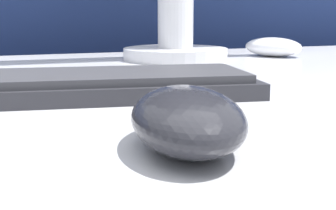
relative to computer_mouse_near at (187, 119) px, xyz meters
The scene contains 4 objects.
partition_panel 0.84m from the computer_mouse_near, 87.34° to the left, with size 5.00×0.03×1.04m.
computer_mouse_near is the anchor object (origin of this frame).
keyboard 0.21m from the computer_mouse_near, 103.52° to the left, with size 0.39×0.17×0.02m.
computer_mouse_far 0.61m from the computer_mouse_near, 53.25° to the left, with size 0.11×0.13×0.03m.
Camera 1 is at (-0.14, -0.38, 0.84)m, focal length 50.00 mm.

